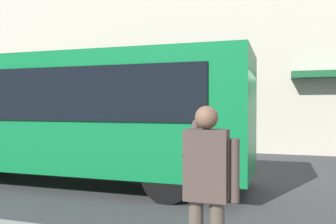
% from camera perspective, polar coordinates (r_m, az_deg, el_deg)
% --- Properties ---
extents(ground_plane, '(60.00, 60.00, 0.00)m').
position_cam_1_polar(ground_plane, '(8.00, 11.12, -12.42)').
color(ground_plane, '#38383A').
extents(building_facade_far, '(28.00, 1.55, 12.00)m').
position_cam_1_polar(building_facade_far, '(15.13, 14.28, 16.80)').
color(building_facade_far, beige).
rests_on(building_facade_far, ground_plane).
extents(red_bus, '(9.05, 2.54, 3.08)m').
position_cam_1_polar(red_bus, '(8.98, -16.52, -0.13)').
color(red_bus, '#0F7238').
rests_on(red_bus, ground_plane).
extents(pedestrian_photographer, '(0.53, 0.52, 1.70)m').
position_cam_1_polar(pedestrian_photographer, '(3.36, 6.35, -11.15)').
color(pedestrian_photographer, '#4C4238').
rests_on(pedestrian_photographer, sidewalk_curb).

